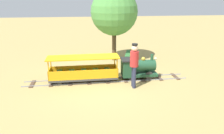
{
  "coord_description": "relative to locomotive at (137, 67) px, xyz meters",
  "views": [
    {
      "loc": [
        7.75,
        -0.8,
        3.11
      ],
      "look_at": [
        0.0,
        0.3,
        0.55
      ],
      "focal_mm": 33.9,
      "sensor_mm": 36.0,
      "label": 1
    }
  ],
  "objects": [
    {
      "name": "track",
      "position": [
        0.0,
        -1.21,
        -0.47
      ],
      "size": [
        0.71,
        6.4,
        0.04
      ],
      "color": "gray",
      "rests_on": "ground_plane"
    },
    {
      "name": "locomotive",
      "position": [
        0.0,
        0.0,
        0.0
      ],
      "size": [
        0.67,
        1.44,
        0.97
      ],
      "color": "#1E472D",
      "rests_on": "ground_plane"
    },
    {
      "name": "conductor_person",
      "position": [
        0.78,
        -0.33,
        0.47
      ],
      "size": [
        0.3,
        0.3,
        1.62
      ],
      "color": "#282D47",
      "rests_on": "ground_plane"
    },
    {
      "name": "park_bench",
      "position": [
        -2.42,
        0.29,
        -0.07
      ],
      "size": [
        1.36,
        0.75,
        0.82
      ],
      "color": "#2D6B33",
      "rests_on": "ground_plane"
    },
    {
      "name": "ground_plane",
      "position": [
        0.0,
        -1.31,
        -0.48
      ],
      "size": [
        60.0,
        60.0,
        0.0
      ],
      "primitive_type": "plane",
      "color": "#A38C51"
    },
    {
      "name": "oak_tree_near",
      "position": [
        -2.84,
        -0.5,
        1.96
      ],
      "size": [
        2.31,
        2.31,
        3.61
      ],
      "color": "#4C3823",
      "rests_on": "ground_plane"
    },
    {
      "name": "passenger_car",
      "position": [
        0.0,
        -2.11,
        -0.06
      ],
      "size": [
        0.77,
        2.7,
        0.97
      ],
      "color": "#3F3F3F",
      "rests_on": "ground_plane"
    }
  ]
}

